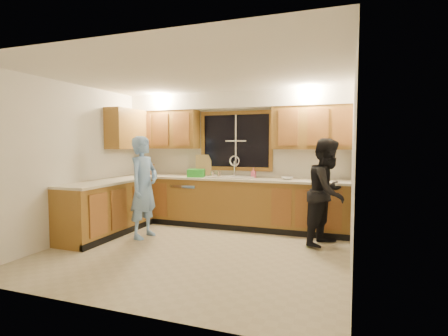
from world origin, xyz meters
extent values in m
plane|color=#B5A98B|center=(0.00, 0.00, 0.00)|extent=(4.20, 4.20, 0.00)
plane|color=silver|center=(0.00, 0.00, 2.50)|extent=(4.20, 4.20, 0.00)
plane|color=silver|center=(0.00, 1.90, 1.25)|extent=(4.20, 0.00, 4.20)
plane|color=silver|center=(-2.10, 0.00, 1.25)|extent=(0.00, 3.80, 3.80)
plane|color=silver|center=(2.10, 0.00, 1.25)|extent=(0.00, 3.80, 3.80)
cube|color=olive|center=(0.00, 1.60, 0.44)|extent=(4.20, 0.60, 0.88)
cube|color=olive|center=(-1.80, 0.35, 0.44)|extent=(0.60, 1.90, 0.88)
cube|color=beige|center=(0.00, 1.58, 0.90)|extent=(4.20, 0.63, 0.04)
cube|color=beige|center=(-1.79, 0.35, 0.90)|extent=(0.63, 1.90, 0.04)
cube|color=olive|center=(-1.43, 1.73, 1.83)|extent=(1.35, 0.33, 0.75)
cube|color=olive|center=(1.43, 1.73, 1.83)|extent=(1.35, 0.33, 0.75)
cube|color=olive|center=(-1.94, 1.12, 1.83)|extent=(0.33, 0.90, 0.75)
cube|color=white|center=(0.00, 1.72, 2.35)|extent=(4.20, 0.35, 0.30)
cube|color=black|center=(0.00, 1.90, 1.60)|extent=(1.30, 0.01, 1.00)
cube|color=olive|center=(0.00, 1.89, 2.14)|extent=(1.44, 0.03, 0.07)
cube|color=olive|center=(0.00, 1.89, 1.07)|extent=(1.44, 0.03, 0.07)
cube|color=olive|center=(-0.69, 1.89, 1.60)|extent=(0.07, 0.03, 1.00)
cube|color=olive|center=(0.69, 1.89, 1.60)|extent=(0.07, 0.03, 1.00)
cube|color=silver|center=(0.00, 1.60, 0.93)|extent=(0.86, 0.52, 0.03)
cube|color=silver|center=(-0.21, 1.60, 0.84)|extent=(0.38, 0.42, 0.18)
cube|color=silver|center=(0.21, 1.60, 0.84)|extent=(0.38, 0.42, 0.18)
cylinder|color=silver|center=(0.00, 1.80, 1.08)|extent=(0.04, 0.04, 0.28)
torus|color=silver|center=(0.00, 1.80, 1.22)|extent=(0.21, 0.03, 0.21)
cube|color=white|center=(-0.85, 1.59, 0.41)|extent=(0.60, 0.56, 0.82)
cube|color=white|center=(-1.80, -0.22, 0.45)|extent=(0.58, 0.75, 0.90)
imported|color=#7AA9E8|center=(-1.11, 0.41, 0.84)|extent=(0.45, 0.64, 1.67)
imported|color=black|center=(1.76, 0.98, 0.81)|extent=(0.87, 0.96, 1.63)
cube|color=#9B5E2A|center=(-1.71, 1.63, 1.03)|extent=(0.15, 0.15, 0.21)
cube|color=tan|center=(-0.65, 1.82, 1.13)|extent=(0.32, 0.22, 0.41)
cube|color=green|center=(-0.66, 1.51, 0.99)|extent=(0.38, 0.37, 0.15)
imported|color=#DC5377|center=(0.41, 1.69, 1.01)|extent=(0.08, 0.09, 0.18)
imported|color=silver|center=(1.04, 1.56, 0.95)|extent=(0.23, 0.23, 0.05)
cylinder|color=beige|center=(-0.34, 1.51, 0.98)|extent=(0.08, 0.08, 0.11)
cylinder|color=beige|center=(-0.18, 1.44, 0.99)|extent=(0.09, 0.09, 0.13)
camera|label=1|loc=(2.06, -4.51, 1.55)|focal=28.00mm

